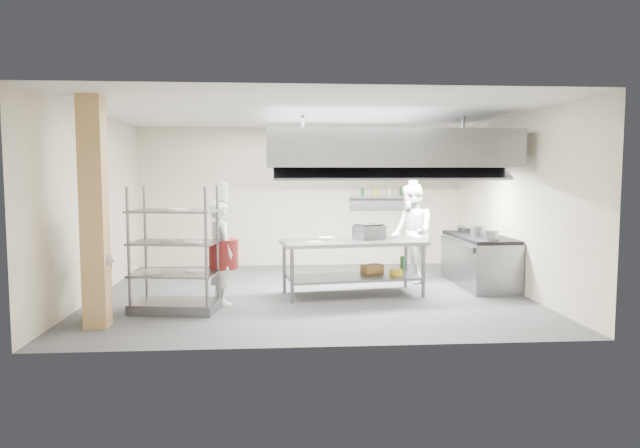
{
  "coord_description": "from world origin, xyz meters",
  "views": [
    {
      "loc": [
        -0.54,
        -9.43,
        2.0
      ],
      "look_at": [
        0.18,
        0.2,
        1.15
      ],
      "focal_mm": 32.0,
      "sensor_mm": 36.0,
      "label": 1
    }
  ],
  "objects": [
    {
      "name": "range_top",
      "position": [
        3.08,
        0.5,
        0.87
      ],
      "size": [
        0.78,
        1.96,
        0.06
      ],
      "primitive_type": "cube",
      "color": "black",
      "rests_on": "cooking_range"
    },
    {
      "name": "ceiling",
      "position": [
        0.0,
        0.0,
        3.0
      ],
      "size": [
        7.0,
        7.0,
        0.0
      ],
      "primitive_type": "plane",
      "rotation": [
        3.14,
        0.0,
        0.0
      ],
      "color": "silver",
      "rests_on": "wall_back"
    },
    {
      "name": "exhaust_hood",
      "position": [
        1.3,
        0.4,
        2.4
      ],
      "size": [
        4.0,
        2.5,
        0.6
      ],
      "primitive_type": "cube",
      "color": "slate",
      "rests_on": "ceiling"
    },
    {
      "name": "stockpot",
      "position": [
        3.01,
        0.41,
        0.99
      ],
      "size": [
        0.26,
        0.26,
        0.18
      ],
      "primitive_type": "cylinder",
      "color": "gray",
      "rests_on": "range_top"
    },
    {
      "name": "chef_line",
      "position": [
        1.92,
        0.83,
        0.92
      ],
      "size": [
        0.82,
        0.98,
        1.83
      ],
      "primitive_type": "imported",
      "rotation": [
        0.0,
        0.0,
        -1.42
      ],
      "color": "white",
      "rests_on": "floor"
    },
    {
      "name": "hood_strip_a",
      "position": [
        0.4,
        0.4,
        2.08
      ],
      "size": [
        1.6,
        0.12,
        0.04
      ],
      "primitive_type": "cube",
      "color": "white",
      "rests_on": "exhaust_hood"
    },
    {
      "name": "island_undershelf",
      "position": [
        0.69,
        -0.19,
        0.3
      ],
      "size": [
        2.24,
        1.16,
        0.04
      ],
      "primitive_type": "cube",
      "rotation": [
        0.0,
        0.0,
        0.14
      ],
      "color": "slate",
      "rests_on": "island"
    },
    {
      "name": "chef_head",
      "position": [
        -1.41,
        -0.7,
        0.8
      ],
      "size": [
        0.61,
        0.7,
        1.6
      ],
      "primitive_type": "imported",
      "rotation": [
        0.0,
        0.0,
        2.05
      ],
      "color": "silver",
      "rests_on": "floor"
    },
    {
      "name": "pass_rack",
      "position": [
        -2.03,
        -1.12,
        0.91
      ],
      "size": [
        1.31,
        0.9,
        1.82
      ],
      "primitive_type": null,
      "rotation": [
        0.0,
        0.0,
        -0.16
      ],
      "color": "slate",
      "rests_on": "floor"
    },
    {
      "name": "column",
      "position": [
        -2.9,
        -1.9,
        1.5
      ],
      "size": [
        0.3,
        0.3,
        3.0
      ],
      "primitive_type": "cube",
      "color": "tan",
      "rests_on": "floor"
    },
    {
      "name": "hood_strip_b",
      "position": [
        2.2,
        0.4,
        2.08
      ],
      "size": [
        1.6,
        0.12,
        0.04
      ],
      "primitive_type": "cube",
      "color": "white",
      "rests_on": "exhaust_hood"
    },
    {
      "name": "plate_stack",
      "position": [
        -2.03,
        -1.12,
        0.58
      ],
      "size": [
        0.28,
        0.28,
        0.05
      ],
      "primitive_type": "cylinder",
      "color": "silver",
      "rests_on": "pass_rack"
    },
    {
      "name": "wall_left",
      "position": [
        -3.5,
        0.0,
        1.5
      ],
      "size": [
        0.0,
        6.0,
        6.0
      ],
      "primitive_type": "plane",
      "rotation": [
        1.57,
        0.0,
        1.57
      ],
      "color": "#BBAF94",
      "rests_on": "ground"
    },
    {
      "name": "wall_right",
      "position": [
        3.5,
        0.0,
        1.5
      ],
      "size": [
        0.0,
        6.0,
        6.0
      ],
      "primitive_type": "plane",
      "rotation": [
        1.57,
        0.0,
        -1.57
      ],
      "color": "#BBAF94",
      "rests_on": "ground"
    },
    {
      "name": "wall_back",
      "position": [
        0.0,
        3.0,
        1.5
      ],
      "size": [
        7.0,
        0.0,
        7.0
      ],
      "primitive_type": "plane",
      "rotation": [
        1.57,
        0.0,
        0.0
      ],
      "color": "#BBAF94",
      "rests_on": "ground"
    },
    {
      "name": "chef_plating",
      "position": [
        -3.0,
        -1.54,
        0.89
      ],
      "size": [
        0.89,
        1.12,
        1.77
      ],
      "primitive_type": "imported",
      "rotation": [
        0.0,
        0.0,
        -1.05
      ],
      "color": "silver",
      "rests_on": "floor"
    },
    {
      "name": "griddle",
      "position": [
        1.0,
        0.03,
        1.02
      ],
      "size": [
        0.57,
        0.52,
        0.22
      ],
      "primitive_type": "cube",
      "rotation": [
        0.0,
        0.0,
        0.47
      ],
      "color": "slate",
      "rests_on": "island_worktop"
    },
    {
      "name": "island",
      "position": [
        0.69,
        -0.19,
        0.46
      ],
      "size": [
        2.43,
        1.28,
        0.91
      ],
      "primitive_type": null,
      "rotation": [
        0.0,
        0.0,
        0.14
      ],
      "color": "gray",
      "rests_on": "floor"
    },
    {
      "name": "island_worktop",
      "position": [
        0.69,
        -0.19,
        0.88
      ],
      "size": [
        2.43,
        1.28,
        0.06
      ],
      "primitive_type": "cube",
      "rotation": [
        0.0,
        0.0,
        0.14
      ],
      "color": "slate",
      "rests_on": "island"
    },
    {
      "name": "floor",
      "position": [
        0.0,
        0.0,
        0.0
      ],
      "size": [
        7.0,
        7.0,
        0.0
      ],
      "primitive_type": "plane",
      "color": "#38383A",
      "rests_on": "ground"
    },
    {
      "name": "cooking_range",
      "position": [
        3.08,
        0.5,
        0.42
      ],
      "size": [
        0.8,
        2.0,
        0.84
      ],
      "primitive_type": "cube",
      "color": "gray",
      "rests_on": "floor"
    },
    {
      "name": "wall_shelf",
      "position": [
        1.8,
        2.84,
        1.5
      ],
      "size": [
        1.5,
        0.28,
        0.04
      ],
      "primitive_type": "cube",
      "color": "slate",
      "rests_on": "wall_back"
    },
    {
      "name": "wicker_basket",
      "position": [
        1.06,
        0.06,
        0.39
      ],
      "size": [
        0.4,
        0.34,
        0.15
      ],
      "primitive_type": "cube",
      "rotation": [
        0.0,
        0.0,
        0.41
      ],
      "color": "olive",
      "rests_on": "island_undershelf"
    }
  ]
}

